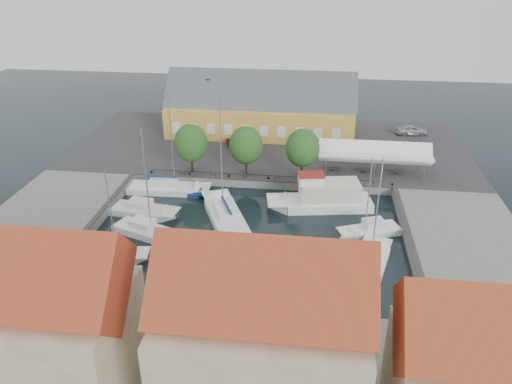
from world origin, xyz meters
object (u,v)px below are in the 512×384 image
car_silver (412,130)px  west_boat_c (146,232)px  car_red (237,145)px  launch_nw (189,193)px  east_boat_c (369,266)px  west_boat_b (143,212)px  launch_sw (89,276)px  center_sailboat (225,217)px  warehouse (257,110)px  trawler (324,199)px  tent_canopy (375,153)px  west_boat_d (109,257)px  east_boat_b (370,232)px  west_boat_a (167,189)px

car_silver → west_boat_c: (-31.66, -32.09, -1.52)m
car_red → launch_nw: bearing=-139.9°
east_boat_c → west_boat_b: size_ratio=1.07×
launch_sw → center_sailboat: bearing=48.8°
car_red → west_boat_b: size_ratio=0.43×
car_silver → center_sailboat: (-23.98, -28.01, -1.42)m
car_silver → west_boat_c: 45.10m
launch_nw → east_boat_c: bearing=-32.8°
warehouse → trawler: bearing=-65.0°
tent_canopy → west_boat_d: size_ratio=1.41×
tent_canopy → east_boat_b: size_ratio=1.49×
car_red → east_boat_c: bearing=-90.3°
west_boat_d → launch_sw: west_boat_d is taller
trawler → west_boat_a: size_ratio=0.94×
car_red → west_boat_b: (-7.76, -18.35, -1.50)m
center_sailboat → east_boat_c: size_ratio=1.27×
car_silver → east_boat_b: (-8.40, -29.18, -1.52)m
warehouse → east_boat_b: warehouse is taller
tent_canopy → west_boat_b: west_boat_b is taller
warehouse → launch_sw: 40.23m
warehouse → center_sailboat: center_sailboat is taller
west_boat_b → center_sailboat: bearing=-1.1°
tent_canopy → west_boat_a: (-25.24, -6.60, -3.41)m
trawler → east_boat_c: bearing=-70.0°
car_silver → west_boat_b: 43.47m
car_silver → trawler: trawler is taller
car_red → east_boat_b: east_boat_b is taller
west_boat_a → west_boat_c: (0.69, -10.22, -0.01)m
car_red → launch_nw: car_red is taller
west_boat_d → west_boat_c: bearing=68.3°
car_red → west_boat_d: size_ratio=0.47×
car_silver → west_boat_c: west_boat_c is taller
car_red → center_sailboat: size_ratio=0.32×
warehouse → west_boat_a: 22.59m
trawler → launch_sw: (-21.12, -16.22, -0.93)m
launch_nw → west_boat_b: bearing=-124.5°
west_boat_b → launch_sw: 12.16m
trawler → west_boat_d: 24.31m
center_sailboat → launch_sw: bearing=-131.2°
trawler → east_boat_b: size_ratio=1.33×
east_boat_b → west_boat_d: 26.43m
west_boat_b → west_boat_c: (1.70, -4.25, 0.00)m
trawler → west_boat_b: size_ratio=1.16×
east_boat_b → east_boat_c: 6.33m
warehouse → center_sailboat: bearing=-90.6°
west_boat_a → west_boat_b: (-1.01, -5.97, -0.01)m
west_boat_b → trawler: bearing=11.6°
east_boat_b → west_boat_d: west_boat_d is taller
west_boat_d → launch_sw: size_ratio=1.77×
car_red → launch_nw: size_ratio=0.93×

